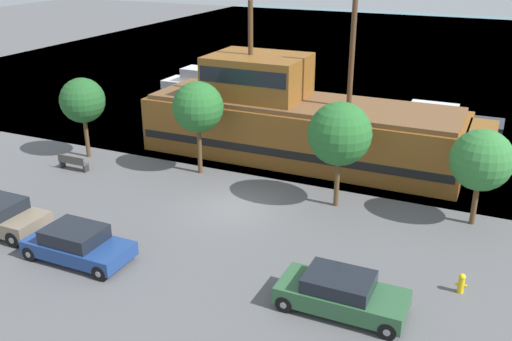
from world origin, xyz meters
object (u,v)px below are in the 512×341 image
Objects in this scene: pirate_ship at (297,122)px; moored_boat_dockside at (207,83)px; parked_car_curb_front at (77,244)px; fire_hydrant at (461,282)px; bench_promenade_east at (73,162)px; parked_car_curb_rear at (0,215)px; moored_boat_outer at (439,121)px; parked_car_curb_mid at (341,293)px.

pirate_ship is 2.47× the size of moored_boat_dockside.
parked_car_curb_front reaches higher than fire_hydrant.
moored_boat_dockside is 4.44× the size of bench_promenade_east.
moored_boat_outer is at bearing 55.59° from parked_car_curb_rear.
moored_boat_dockside is 1.89× the size of parked_car_curb_rear.
parked_car_curb_front is 14.60m from fire_hydrant.
moored_boat_dockside is 31.34m from parked_car_curb_mid.
parked_car_curb_mid is (10.44, 1.02, 0.00)m from parked_car_curb_front.
moored_boat_dockside is at bearing 171.29° from moored_boat_outer.
moored_boat_outer is at bearing 89.39° from parked_car_curb_mid.
bench_promenade_east is (1.85, -18.55, -0.26)m from moored_boat_dockside.
moored_boat_outer is 1.77× the size of parked_car_curb_mid.
moored_boat_outer is 23.36m from bench_promenade_east.
moored_boat_dockside reaches higher than parked_car_curb_rear.
fire_hydrant is at bearing 37.79° from parked_car_curb_mid.
parked_car_curb_rear is (-15.40, -22.48, 0.07)m from moored_boat_outer.
pirate_ship reaches higher than parked_car_curb_mid.
moored_boat_dockside is 27.33m from parked_car_curb_front.
bench_promenade_east is at bearing 132.19° from parked_car_curb_front.
parked_car_curb_rear reaches higher than bench_promenade_east.
parked_car_curb_mid is 2.46× the size of bench_promenade_east.
parked_car_curb_mid is 4.61m from fire_hydrant.
pirate_ship is at bearing 116.44° from parked_car_curb_mid.
moored_boat_dockside is 31.64m from fire_hydrant.
fire_hydrant is (18.80, 3.32, -0.31)m from parked_car_curb_rear.
pirate_ship is 14.92m from fire_hydrant.
pirate_ship is 4.46× the size of parked_car_curb_mid.
parked_car_curb_front is (8.56, -25.95, -0.02)m from moored_boat_dockside.
moored_boat_dockside is 19.46m from moored_boat_outer.
bench_promenade_east reaches higher than fire_hydrant.
moored_boat_dockside is at bearing 95.70° from bench_promenade_east.
bench_promenade_east is at bearing -84.30° from moored_boat_dockside.
fire_hydrant is at bearing 10.01° from parked_car_curb_rear.
pirate_ship is 16.89m from moored_boat_dockside.
fire_hydrant is at bearing -44.33° from moored_boat_dockside.
parked_car_curb_front is at bearing -47.81° from bench_promenade_east.
moored_boat_outer is at bearing 41.92° from bench_promenade_east.
parked_car_curb_rear is at bearing 173.66° from parked_car_curb_front.
parked_car_curb_front is (-10.68, -23.00, 0.02)m from moored_boat_outer.
parked_car_curb_front is at bearing -174.41° from parked_car_curb_mid.
parked_car_curb_mid is at bearing 5.59° from parked_car_curb_front.
moored_boat_outer is at bearing 50.93° from pirate_ship.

